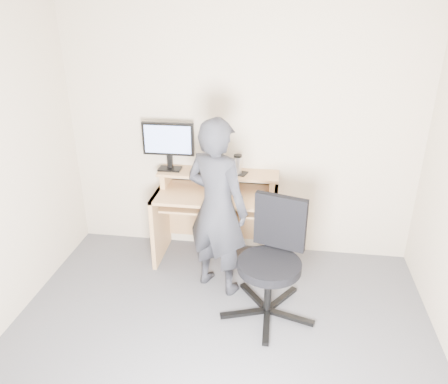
% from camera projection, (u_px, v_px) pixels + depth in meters
% --- Properties ---
extents(ground, '(3.50, 3.50, 0.00)m').
position_uv_depth(ground, '(212.00, 367.00, 3.24)').
color(ground, '#56565B').
rests_on(ground, ground).
extents(back_wall, '(3.50, 0.02, 2.50)m').
position_uv_depth(back_wall, '(240.00, 136.00, 4.30)').
color(back_wall, '#C3B39B').
rests_on(back_wall, ground).
extents(desk, '(1.20, 0.60, 0.91)m').
position_uv_depth(desk, '(217.00, 208.00, 4.41)').
color(desk, tan).
rests_on(desk, ground).
extents(monitor, '(0.51, 0.14, 0.49)m').
position_uv_depth(monitor, '(168.00, 142.00, 4.27)').
color(monitor, black).
rests_on(monitor, desk).
extents(external_drive, '(0.10, 0.14, 0.20)m').
position_uv_depth(external_drive, '(219.00, 162.00, 4.31)').
color(external_drive, black).
rests_on(external_drive, desk).
extents(travel_mug, '(0.09, 0.09, 0.18)m').
position_uv_depth(travel_mug, '(238.00, 165.00, 4.25)').
color(travel_mug, silver).
rests_on(travel_mug, desk).
extents(smartphone, '(0.10, 0.14, 0.01)m').
position_uv_depth(smartphone, '(243.00, 174.00, 4.28)').
color(smartphone, black).
rests_on(smartphone, desk).
extents(charger, '(0.05, 0.05, 0.03)m').
position_uv_depth(charger, '(198.00, 173.00, 4.26)').
color(charger, black).
rests_on(charger, desk).
extents(headphones, '(0.16, 0.16, 0.06)m').
position_uv_depth(headphones, '(212.00, 170.00, 4.37)').
color(headphones, silver).
rests_on(headphones, desk).
extents(keyboard, '(0.49, 0.27, 0.03)m').
position_uv_depth(keyboard, '(214.00, 205.00, 4.21)').
color(keyboard, black).
rests_on(keyboard, desk).
extents(mouse, '(0.11, 0.09, 0.04)m').
position_uv_depth(mouse, '(238.00, 197.00, 4.13)').
color(mouse, black).
rests_on(mouse, desk).
extents(office_chair, '(0.80, 0.76, 1.00)m').
position_uv_depth(office_chair, '(273.00, 256.00, 3.61)').
color(office_chair, black).
rests_on(office_chair, ground).
extents(person, '(0.70, 0.60, 1.63)m').
position_uv_depth(person, '(217.00, 208.00, 3.81)').
color(person, black).
rests_on(person, ground).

